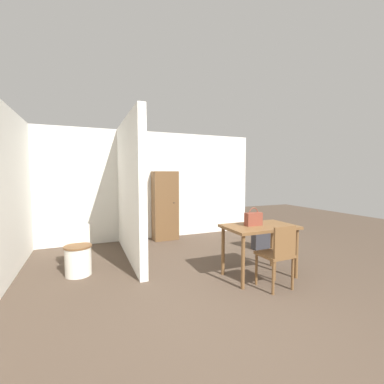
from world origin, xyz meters
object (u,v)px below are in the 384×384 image
handbag (253,219)px  wooden_cabinet (165,205)px  space_heater (261,236)px  dining_table (259,232)px  wooden_chair (278,253)px  toilet (78,254)px

handbag → wooden_cabinet: wooden_cabinet is taller
wooden_cabinet → space_heater: bearing=-43.6°
dining_table → space_heater: dining_table is taller
dining_table → wooden_chair: size_ratio=1.21×
toilet → handbag: handbag is taller
wooden_chair → wooden_cabinet: size_ratio=0.55×
toilet → handbag: size_ratio=2.66×
wooden_chair → wooden_cabinet: (-0.61, 3.08, 0.31)m
wooden_cabinet → space_heater: 2.23m
wooden_chair → toilet: 2.92m
handbag → wooden_chair: bearing=-84.8°
dining_table → handbag: (-0.09, 0.03, 0.20)m
dining_table → wooden_chair: wooden_chair is taller
toilet → wooden_cabinet: bearing=39.2°
wooden_chair → handbag: size_ratio=3.24×
handbag → space_heater: (1.00, 1.11, -0.59)m
handbag → toilet: bearing=155.1°
handbag → space_heater: 1.60m
wooden_cabinet → handbag: bearing=-77.7°
dining_table → wooden_cabinet: wooden_cabinet is taller
space_heater → dining_table: bearing=-128.8°
dining_table → toilet: size_ratio=1.47×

